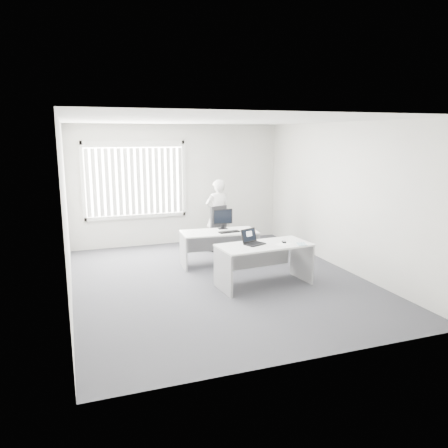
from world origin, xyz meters
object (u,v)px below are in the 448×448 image
object	(u,v)px
desk_near	(264,256)
monitor	(223,219)
person	(218,214)
desk_far	(219,241)
laptop	(255,237)
office_chair	(223,238)

from	to	relation	value
desk_near	monitor	world-z (taller)	monitor
desk_near	monitor	bearing A→B (deg)	91.35
person	monitor	xyz separation A→B (m)	(-0.28, -1.11, 0.09)
desk_far	laptop	size ratio (longest dim) A/B	4.63
desk_near	office_chair	size ratio (longest dim) A/B	1.64
office_chair	person	distance (m)	0.64
person	monitor	distance (m)	1.15
office_chair	monitor	xyz separation A→B (m)	(-0.25, -0.69, 0.57)
office_chair	laptop	size ratio (longest dim) A/B	3.06
person	laptop	size ratio (longest dim) A/B	4.77
desk_near	laptop	xyz separation A→B (m)	(-0.16, 0.04, 0.33)
desk_far	laptop	xyz separation A→B (m)	(0.17, -1.38, 0.37)
person	monitor	world-z (taller)	person
desk_near	person	world-z (taller)	person
office_chair	desk_far	bearing A→B (deg)	-132.19
person	desk_near	bearing A→B (deg)	86.64
desk_near	desk_far	xyz separation A→B (m)	(-0.33, 1.42, -0.04)
desk_far	monitor	xyz separation A→B (m)	(0.15, 0.21, 0.39)
desk_near	laptop	distance (m)	0.37
desk_far	person	world-z (taller)	person
desk_far	person	bearing A→B (deg)	75.65
person	laptop	xyz separation A→B (m)	(-0.26, -2.71, 0.07)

